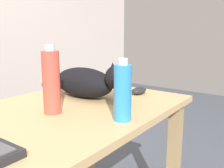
# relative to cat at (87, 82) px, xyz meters

# --- Properties ---
(desk) EXTENTS (1.52, 0.74, 0.75)m
(desk) POSITION_rel_cat_xyz_m (-0.41, -0.05, -0.19)
(desk) COLOR tan
(desk) RESTS_ON ground_plane
(cat) EXTENTS (0.20, 0.61, 0.20)m
(cat) POSITION_rel_cat_xyz_m (0.00, 0.00, 0.00)
(cat) COLOR black
(cat) RESTS_ON desk
(computer_mouse) EXTENTS (0.11, 0.06, 0.04)m
(computer_mouse) POSITION_rel_cat_xyz_m (0.22, -0.17, -0.06)
(computer_mouse) COLOR #232328
(computer_mouse) RESTS_ON desk
(water_bottle) EXTENTS (0.07, 0.07, 0.24)m
(water_bottle) POSITION_rel_cat_xyz_m (-0.18, -0.33, 0.03)
(water_bottle) COLOR #2D8CD1
(water_bottle) RESTS_ON desk
(spray_bottle) EXTENTS (0.07, 0.07, 0.28)m
(spray_bottle) POSITION_rel_cat_xyz_m (-0.28, -0.05, 0.05)
(spray_bottle) COLOR #D84C3D
(spray_bottle) RESTS_ON desk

